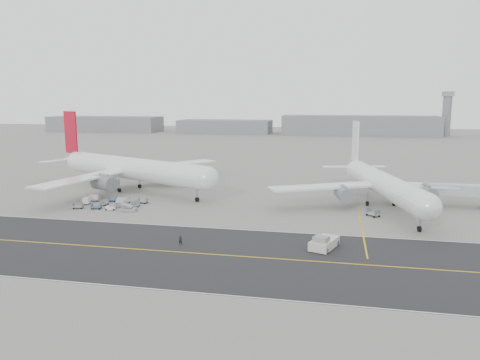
% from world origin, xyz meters
% --- Properties ---
extents(ground, '(700.00, 700.00, 0.00)m').
position_xyz_m(ground, '(0.00, 0.00, 0.00)').
color(ground, gray).
rests_on(ground, ground).
extents(taxiway, '(220.00, 59.00, 0.03)m').
position_xyz_m(taxiway, '(5.02, -17.98, 0.01)').
color(taxiway, '#2A2A2C').
rests_on(taxiway, ground).
extents(horizon_buildings, '(520.00, 28.00, 28.00)m').
position_xyz_m(horizon_buildings, '(30.00, 260.00, 0.00)').
color(horizon_buildings, slate).
rests_on(horizon_buildings, ground).
extents(control_tower, '(7.00, 7.00, 31.25)m').
position_xyz_m(control_tower, '(100.00, 265.00, 16.25)').
color(control_tower, slate).
rests_on(control_tower, ground).
extents(airliner_a, '(60.33, 58.85, 22.14)m').
position_xyz_m(airliner_a, '(-33.17, 31.73, 6.37)').
color(airliner_a, white).
rests_on(airliner_a, ground).
extents(airliner_b, '(54.55, 55.81, 19.59)m').
position_xyz_m(airliner_b, '(35.56, 25.46, 5.64)').
color(airliner_b, white).
rests_on(airliner_b, ground).
extents(pushback_tug, '(5.39, 9.04, 2.57)m').
position_xyz_m(pushback_tug, '(22.77, -11.12, 1.06)').
color(pushback_tug, beige).
rests_on(pushback_tug, ground).
extents(jet_bridge, '(15.57, 4.17, 5.83)m').
position_xyz_m(jet_bridge, '(52.89, 27.10, 4.06)').
color(jet_bridge, gray).
rests_on(jet_bridge, ground).
extents(gse_cluster, '(22.48, 18.41, 1.81)m').
position_xyz_m(gse_cluster, '(-29.37, 12.32, 0.00)').
color(gse_cluster, gray).
rests_on(gse_cluster, ground).
extents(stray_dolly, '(3.23, 3.36, 1.78)m').
position_xyz_m(stray_dolly, '(32.89, 14.46, 0.00)').
color(stray_dolly, silver).
rests_on(stray_dolly, ground).
extents(ground_crew_a, '(0.76, 0.57, 1.87)m').
position_xyz_m(ground_crew_a, '(-2.44, -14.28, 0.94)').
color(ground_crew_a, black).
rests_on(ground_crew_a, ground).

